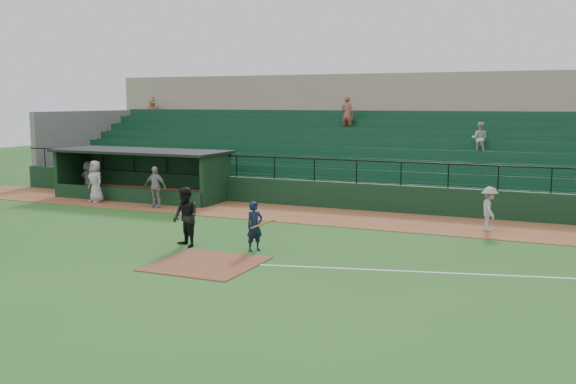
% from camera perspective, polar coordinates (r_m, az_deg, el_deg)
% --- Properties ---
extents(ground, '(90.00, 90.00, 0.00)m').
position_cam_1_polar(ground, '(20.46, -5.72, -5.65)').
color(ground, '#23551B').
rests_on(ground, ground).
extents(warning_track, '(40.00, 4.00, 0.03)m').
position_cam_1_polar(warning_track, '(27.54, 2.53, -2.07)').
color(warning_track, brown).
rests_on(warning_track, ground).
extents(home_plate_dirt, '(3.00, 3.00, 0.03)m').
position_cam_1_polar(home_plate_dirt, '(19.62, -7.17, -6.22)').
color(home_plate_dirt, brown).
rests_on(home_plate_dirt, ground).
extents(foul_line, '(17.49, 4.44, 0.01)m').
position_cam_1_polar(foul_line, '(19.16, 17.65, -6.91)').
color(foul_line, white).
rests_on(foul_line, ground).
extents(stadium_structure, '(38.00, 13.08, 6.40)m').
position_cam_1_polar(stadium_structure, '(35.23, 7.60, 3.80)').
color(stadium_structure, black).
rests_on(stadium_structure, ground).
extents(dugout, '(8.90, 3.20, 2.42)m').
position_cam_1_polar(dugout, '(33.42, -12.20, 1.80)').
color(dugout, black).
rests_on(dugout, ground).
extents(batter_at_plate, '(1.11, 0.72, 1.61)m').
position_cam_1_polar(batter_at_plate, '(21.02, -2.92, -3.00)').
color(batter_at_plate, black).
rests_on(batter_at_plate, ground).
extents(umpire, '(1.21, 1.12, 1.98)m').
position_cam_1_polar(umpire, '(21.84, -8.91, -2.18)').
color(umpire, black).
rests_on(umpire, ground).
extents(runner, '(0.93, 1.21, 1.65)m').
position_cam_1_polar(runner, '(25.16, 17.11, -1.43)').
color(runner, '#A19C96').
rests_on(runner, warning_track).
extents(dugout_player_a, '(1.11, 0.49, 1.86)m').
position_cam_1_polar(dugout_player_a, '(30.04, -11.49, 0.44)').
color(dugout_player_a, gray).
rests_on(dugout_player_a, warning_track).
extents(dugout_player_b, '(1.13, 0.93, 1.98)m').
position_cam_1_polar(dugout_player_b, '(32.33, -16.40, 0.90)').
color(dugout_player_b, '#A8A29D').
rests_on(dugout_player_b, warning_track).
extents(dugout_player_c, '(1.71, 0.94, 1.75)m').
position_cam_1_polar(dugout_player_c, '(34.82, -16.95, 1.17)').
color(dugout_player_c, '#9A9590').
rests_on(dugout_player_c, warning_track).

